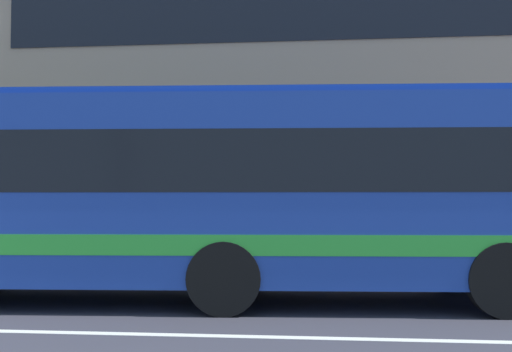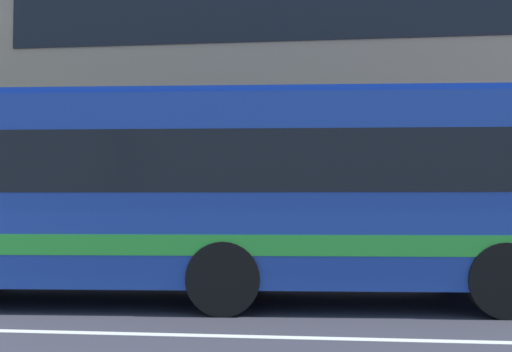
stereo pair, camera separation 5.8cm
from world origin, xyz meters
name	(u,v)px [view 1 (the left image)]	position (x,y,z in m)	size (l,w,h in m)	color
apartment_block_right	(400,70)	(9.76, 14.05, 5.99)	(24.28, 10.19, 11.99)	tan
transit_bus	(189,189)	(4.99, 2.37, 1.73)	(10.89, 3.18, 3.14)	#1D3D9A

